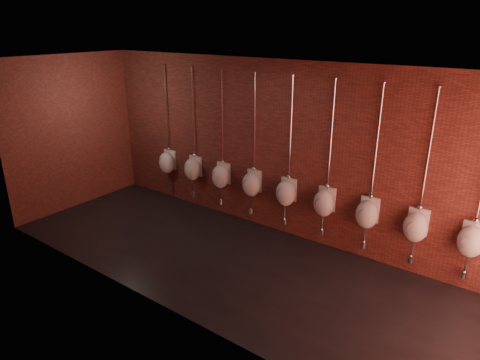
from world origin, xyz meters
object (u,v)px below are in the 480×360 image
(urinal_1, at_px, (193,168))
(urinal_7, at_px, (416,226))
(urinal_0, at_px, (167,162))
(urinal_5, at_px, (324,202))
(urinal_6, at_px, (367,213))
(urinal_8, at_px, (471,240))
(urinal_2, at_px, (221,176))
(urinal_3, at_px, (252,184))
(urinal_4, at_px, (286,192))

(urinal_1, bearing_deg, urinal_7, 0.00)
(urinal_0, relative_size, urinal_5, 1.00)
(urinal_1, xyz_separation_m, urinal_6, (3.82, 0.00, 0.00))
(urinal_5, xyz_separation_m, urinal_8, (2.29, 0.00, 0.00))
(urinal_2, xyz_separation_m, urinal_7, (3.82, 0.00, 0.00))
(urinal_2, relative_size, urinal_6, 1.00)
(urinal_5, bearing_deg, urinal_7, 0.00)
(urinal_3, height_order, urinal_5, same)
(urinal_2, xyz_separation_m, urinal_3, (0.76, 0.00, 0.00))
(urinal_0, relative_size, urinal_4, 1.00)
(urinal_3, relative_size, urinal_5, 1.00)
(urinal_7, bearing_deg, urinal_5, 180.00)
(urinal_2, xyz_separation_m, urinal_8, (4.58, 0.00, 0.00))
(urinal_7, bearing_deg, urinal_4, 180.00)
(urinal_2, bearing_deg, urinal_5, 0.00)
(urinal_7, bearing_deg, urinal_6, 180.00)
(urinal_2, bearing_deg, urinal_3, 0.00)
(urinal_4, relative_size, urinal_6, 1.00)
(urinal_7, bearing_deg, urinal_8, 0.00)
(urinal_5, xyz_separation_m, urinal_7, (1.53, 0.00, 0.00))
(urinal_4, bearing_deg, urinal_3, 180.00)
(urinal_6, relative_size, urinal_7, 1.00)
(urinal_3, distance_m, urinal_8, 3.82)
(urinal_3, distance_m, urinal_4, 0.76)
(urinal_8, bearing_deg, urinal_3, 180.00)
(urinal_4, height_order, urinal_5, same)
(urinal_2, bearing_deg, urinal_4, 0.00)
(urinal_0, distance_m, urinal_8, 6.11)
(urinal_1, distance_m, urinal_7, 4.58)
(urinal_0, xyz_separation_m, urinal_3, (2.29, 0.00, 0.00))
(urinal_3, relative_size, urinal_4, 1.00)
(urinal_1, bearing_deg, urinal_6, 0.00)
(urinal_0, height_order, urinal_7, same)
(urinal_0, bearing_deg, urinal_1, 0.00)
(urinal_5, bearing_deg, urinal_3, 180.00)
(urinal_0, xyz_separation_m, urinal_7, (5.35, 0.00, 0.00))
(urinal_5, distance_m, urinal_7, 1.53)
(urinal_0, distance_m, urinal_6, 4.58)
(urinal_1, xyz_separation_m, urinal_7, (4.58, 0.00, 0.00))
(urinal_6, bearing_deg, urinal_5, 180.00)
(urinal_5, bearing_deg, urinal_1, 180.00)
(urinal_3, distance_m, urinal_5, 1.53)
(urinal_8, bearing_deg, urinal_4, 180.00)
(urinal_4, relative_size, urinal_7, 1.00)
(urinal_4, height_order, urinal_8, same)
(urinal_4, bearing_deg, urinal_1, 180.00)
(urinal_2, height_order, urinal_8, same)
(urinal_1, xyz_separation_m, urinal_5, (3.05, 0.00, 0.00))
(urinal_2, bearing_deg, urinal_6, 0.00)
(urinal_0, xyz_separation_m, urinal_5, (3.82, 0.00, 0.00))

